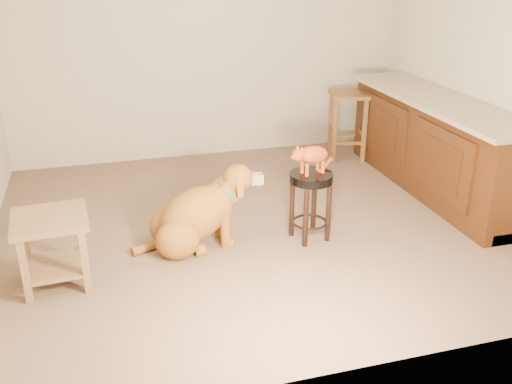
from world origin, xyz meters
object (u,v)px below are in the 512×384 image
object	(u,v)px
padded_stool	(311,193)
tabby_kitten	(311,156)
golden_retriever	(196,217)
wood_stool	(347,124)
side_table	(52,240)

from	to	relation	value
padded_stool	tabby_kitten	xyz separation A→B (m)	(-0.01, -0.00, 0.32)
golden_retriever	padded_stool	bearing A→B (deg)	-10.06
padded_stool	wood_stool	world-z (taller)	wood_stool
golden_retriever	wood_stool	bearing A→B (deg)	35.79
wood_stool	side_table	bearing A→B (deg)	-148.26
padded_stool	golden_retriever	world-z (taller)	golden_retriever
golden_retriever	side_table	bearing A→B (deg)	-168.78
wood_stool	tabby_kitten	size ratio (longest dim) A/B	1.80
side_table	golden_retriever	xyz separation A→B (m)	(1.08, 0.28, -0.08)
wood_stool	side_table	size ratio (longest dim) A/B	1.42
padded_stool	side_table	bearing A→B (deg)	-175.44
wood_stool	tabby_kitten	world-z (taller)	tabby_kitten
wood_stool	padded_stool	bearing A→B (deg)	-122.37
padded_stool	tabby_kitten	bearing A→B (deg)	-174.18
padded_stool	wood_stool	bearing A→B (deg)	57.63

